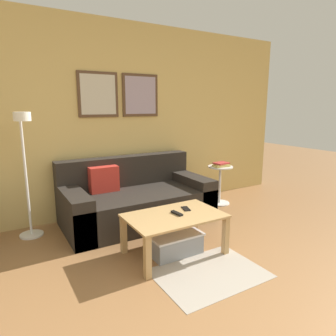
% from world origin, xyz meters
% --- Properties ---
extents(wall_back, '(5.60, 0.09, 2.55)m').
position_xyz_m(wall_back, '(-0.00, 3.13, 1.28)').
color(wall_back, '#D6B76B').
rests_on(wall_back, ground_plane).
extents(area_rug, '(0.96, 0.69, 0.01)m').
position_xyz_m(area_rug, '(0.01, 1.15, 0.00)').
color(area_rug, '#A39989').
rests_on(area_rug, ground_plane).
extents(couch, '(1.84, 0.94, 0.80)m').
position_xyz_m(couch, '(-0.02, 2.64, 0.27)').
color(couch, '#28231E').
rests_on(couch, ground_plane).
extents(coffee_table, '(0.95, 0.61, 0.41)m').
position_xyz_m(coffee_table, '(-0.06, 1.63, 0.34)').
color(coffee_table, tan).
rests_on(coffee_table, ground_plane).
extents(storage_bin, '(0.53, 0.36, 0.22)m').
position_xyz_m(storage_bin, '(-0.06, 1.65, 0.11)').
color(storage_bin, gray).
rests_on(storage_bin, ground_plane).
extents(floor_lamp, '(0.26, 0.46, 1.41)m').
position_xyz_m(floor_lamp, '(-1.26, 2.70, 0.86)').
color(floor_lamp, white).
rests_on(floor_lamp, ground_plane).
extents(side_table, '(0.37, 0.37, 0.58)m').
position_xyz_m(side_table, '(1.36, 2.62, 0.35)').
color(side_table, white).
rests_on(side_table, ground_plane).
extents(book_stack, '(0.25, 0.20, 0.06)m').
position_xyz_m(book_stack, '(1.35, 2.60, 0.61)').
color(book_stack, '#D8C666').
rests_on(book_stack, side_table).
extents(remote_control, '(0.06, 0.15, 0.02)m').
position_xyz_m(remote_control, '(-0.03, 1.63, 0.42)').
color(remote_control, black).
rests_on(remote_control, coffee_table).
extents(cell_phone, '(0.10, 0.15, 0.01)m').
position_xyz_m(cell_phone, '(0.13, 1.71, 0.41)').
color(cell_phone, black).
rests_on(cell_phone, coffee_table).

